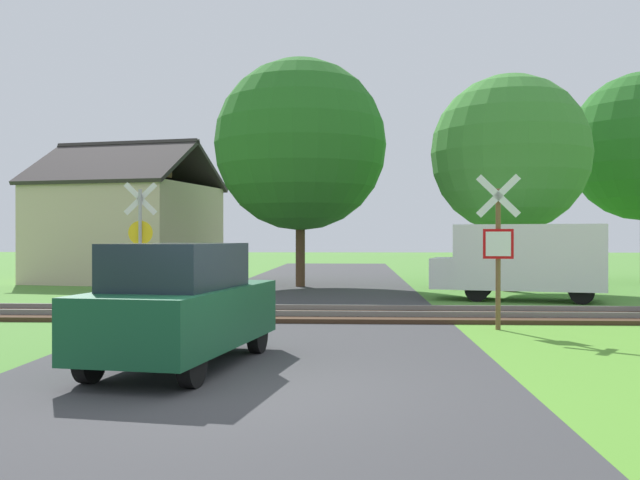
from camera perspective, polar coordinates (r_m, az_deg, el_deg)
ground_plane at (r=8.96m, az=-6.19°, el=-11.81°), size 160.00×160.00×0.00m
road_asphalt at (r=10.90m, az=-4.51°, el=-9.63°), size 6.95×80.00×0.01m
rail_track at (r=16.76m, az=-1.89°, el=-5.98°), size 60.00×2.60×0.22m
stop_sign_near at (r=14.76m, az=14.07°, el=-0.30°), size 0.87×0.20×3.14m
crossing_sign_far at (r=19.40m, az=-14.18°, el=0.42°), size 0.87×0.17×3.33m
house at (r=31.18m, az=-15.17°, el=0.78°), size 7.69×7.76×5.94m
tree_right at (r=25.58m, az=14.96°, el=6.66°), size 5.45×5.45×7.48m
tree_center at (r=27.22m, az=-1.58°, el=7.62°), size 6.50×6.50×8.63m
mail_truck at (r=21.82m, az=15.90°, el=-1.44°), size 5.21×3.02×2.24m
parked_car at (r=10.47m, az=-11.01°, el=-5.12°), size 2.27×4.21×1.78m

